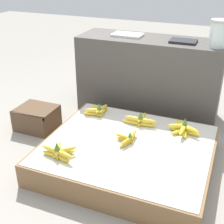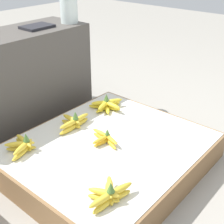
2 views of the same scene
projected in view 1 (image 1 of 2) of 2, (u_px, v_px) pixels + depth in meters
ground_plane at (127, 164)px, 2.15m from camera, size 10.00×10.00×0.00m
display_platform at (128, 154)px, 2.12m from camera, size 1.10×0.96×0.17m
back_vendor_table at (149, 77)px, 2.71m from camera, size 1.21×0.40×0.68m
wooden_crate at (37, 118)px, 2.57m from camera, size 0.31×0.27×0.18m
banana_bunch_front_left at (59, 152)px, 1.93m from camera, size 0.24×0.15×0.11m
banana_bunch_middle_midleft at (128, 139)px, 2.09m from camera, size 0.14×0.22×0.09m
banana_bunch_back_left at (98, 110)px, 2.44m from camera, size 0.18×0.18×0.11m
banana_bunch_back_midleft at (140, 120)px, 2.30m from camera, size 0.26×0.16×0.11m
banana_bunch_back_midright at (183, 129)px, 2.19m from camera, size 0.23×0.24×0.11m
glass_jar at (218, 33)px, 2.26m from camera, size 0.13×0.13×0.20m
foam_tray_white at (128, 35)px, 2.62m from camera, size 0.25×0.16×0.02m
foam_tray_dark at (183, 41)px, 2.43m from camera, size 0.20×0.15×0.02m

